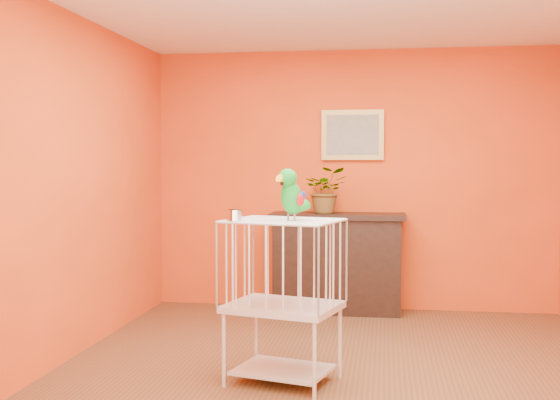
# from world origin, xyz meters

# --- Properties ---
(ground) EXTENTS (4.50, 4.50, 0.00)m
(ground) POSITION_xyz_m (0.00, 0.00, 0.00)
(ground) COLOR brown
(ground) RESTS_ON ground
(room_shell) EXTENTS (4.50, 4.50, 4.50)m
(room_shell) POSITION_xyz_m (0.00, 0.00, 1.58)
(room_shell) COLOR #ED4916
(room_shell) RESTS_ON ground
(console_cabinet) EXTENTS (1.31, 0.47, 0.98)m
(console_cabinet) POSITION_xyz_m (-0.13, 2.02, 0.49)
(console_cabinet) COLOR black
(console_cabinet) RESTS_ON ground
(potted_plant) EXTENTS (0.46, 0.50, 0.35)m
(potted_plant) POSITION_xyz_m (-0.25, 2.00, 1.15)
(potted_plant) COLOR #26722D
(potted_plant) RESTS_ON console_cabinet
(framed_picture) EXTENTS (0.62, 0.04, 0.50)m
(framed_picture) POSITION_xyz_m (0.00, 2.22, 1.75)
(framed_picture) COLOR #A7813B
(framed_picture) RESTS_ON room_shell
(birdcage) EXTENTS (0.82, 0.71, 1.09)m
(birdcage) POSITION_xyz_m (-0.34, -0.26, 0.57)
(birdcage) COLOR silver
(birdcage) RESTS_ON ground
(feed_cup) EXTENTS (0.10, 0.10, 0.07)m
(feed_cup) POSITION_xyz_m (-0.64, -0.41, 1.13)
(feed_cup) COLOR silver
(feed_cup) RESTS_ON birdcage
(parrot) EXTENTS (0.23, 0.29, 0.34)m
(parrot) POSITION_xyz_m (-0.28, -0.29, 1.27)
(parrot) COLOR #59544C
(parrot) RESTS_ON birdcage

